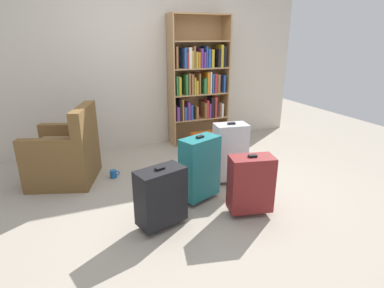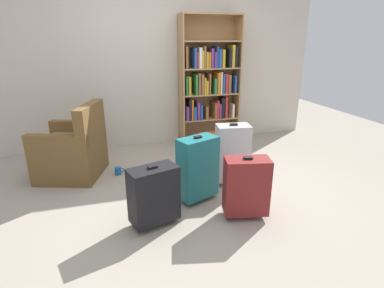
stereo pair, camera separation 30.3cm
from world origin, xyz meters
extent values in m
plane|color=#9E9384|center=(0.00, 0.00, 0.00)|extent=(8.82, 8.82, 0.00)
cube|color=beige|center=(0.00, 1.88, 1.30)|extent=(5.04, 0.10, 2.60)
cube|color=#A87F51|center=(0.30, 1.65, 0.98)|extent=(0.02, 0.32, 1.96)
cube|color=#A87F51|center=(1.20, 1.65, 0.98)|extent=(0.02, 0.32, 1.96)
cube|color=#A87F51|center=(0.75, 1.80, 0.98)|extent=(0.92, 0.02, 1.96)
cube|color=#A87F51|center=(0.75, 1.65, 0.01)|extent=(0.88, 0.30, 0.02)
cube|color=#A87F51|center=(0.75, 1.65, 0.40)|extent=(0.88, 0.30, 0.02)
cube|color=#A87F51|center=(0.75, 1.65, 0.79)|extent=(0.88, 0.30, 0.02)
cube|color=#A87F51|center=(0.75, 1.65, 1.18)|extent=(0.88, 0.30, 0.02)
cube|color=#A87F51|center=(0.75, 1.65, 1.57)|extent=(0.88, 0.30, 0.02)
cube|color=#A87F51|center=(0.75, 1.65, 1.95)|extent=(0.88, 0.30, 0.02)
cube|color=#66337F|center=(0.36, 1.62, 0.52)|extent=(0.04, 0.24, 0.22)
cube|color=black|center=(0.40, 1.62, 0.58)|extent=(0.03, 0.24, 0.33)
cube|color=orange|center=(0.44, 1.60, 0.57)|extent=(0.02, 0.19, 0.33)
cube|color=#264C99|center=(0.48, 1.60, 0.51)|extent=(0.04, 0.21, 0.21)
cube|color=#66337F|center=(0.54, 1.63, 0.55)|extent=(0.04, 0.27, 0.27)
cube|color=#264C99|center=(0.58, 1.61, 0.53)|extent=(0.03, 0.23, 0.23)
cube|color=brown|center=(0.67, 1.60, 0.51)|extent=(0.04, 0.20, 0.20)
cube|color=brown|center=(0.82, 1.63, 0.53)|extent=(0.03, 0.26, 0.25)
cube|color=#B22D2D|center=(0.85, 1.60, 0.55)|extent=(0.03, 0.19, 0.28)
cube|color=#66337F|center=(0.89, 1.62, 0.53)|extent=(0.03, 0.23, 0.23)
cube|color=black|center=(0.94, 1.60, 0.57)|extent=(0.04, 0.19, 0.32)
cube|color=#B22D2D|center=(0.99, 1.60, 0.57)|extent=(0.04, 0.20, 0.33)
cube|color=silver|center=(1.11, 1.61, 0.52)|extent=(0.03, 0.23, 0.22)
cube|color=#2D7238|center=(0.35, 1.60, 0.95)|extent=(0.02, 0.20, 0.29)
cube|color=gold|center=(0.39, 1.60, 0.94)|extent=(0.03, 0.20, 0.27)
cube|color=#2D7238|center=(0.50, 1.61, 0.96)|extent=(0.03, 0.22, 0.31)
cube|color=brown|center=(0.55, 1.62, 0.96)|extent=(0.03, 0.24, 0.32)
cube|color=brown|center=(0.59, 1.59, 0.96)|extent=(0.04, 0.19, 0.31)
cube|color=gold|center=(0.63, 1.62, 0.93)|extent=(0.03, 0.24, 0.26)
cube|color=gold|center=(0.67, 1.61, 0.91)|extent=(0.03, 0.23, 0.21)
cube|color=brown|center=(0.71, 1.63, 0.96)|extent=(0.02, 0.27, 0.31)
cube|color=#2D7238|center=(0.80, 1.59, 0.92)|extent=(0.04, 0.18, 0.24)
cube|color=orange|center=(0.86, 1.63, 0.96)|extent=(0.04, 0.26, 0.32)
cube|color=silver|center=(0.90, 1.61, 0.97)|extent=(0.02, 0.22, 0.33)
cube|color=#264C99|center=(0.93, 1.62, 0.95)|extent=(0.03, 0.23, 0.30)
cube|color=#B22D2D|center=(0.98, 1.63, 0.95)|extent=(0.04, 0.26, 0.29)
cube|color=brown|center=(1.03, 1.63, 0.94)|extent=(0.04, 0.26, 0.28)
cube|color=#264C99|center=(1.13, 1.59, 0.94)|extent=(0.03, 0.18, 0.27)
cube|color=brown|center=(0.35, 1.61, 1.35)|extent=(0.03, 0.22, 0.31)
cube|color=#264C99|center=(0.48, 1.61, 1.34)|extent=(0.03, 0.21, 0.29)
cube|color=#B22D2D|center=(0.52, 1.61, 1.31)|extent=(0.02, 0.22, 0.23)
cube|color=silver|center=(0.56, 1.60, 1.34)|extent=(0.04, 0.20, 0.30)
cube|color=gold|center=(0.59, 1.62, 1.32)|extent=(0.02, 0.24, 0.25)
cube|color=brown|center=(0.62, 1.62, 1.35)|extent=(0.03, 0.24, 0.31)
cube|color=gold|center=(0.66, 1.59, 1.31)|extent=(0.03, 0.18, 0.23)
cube|color=orange|center=(0.70, 1.63, 1.31)|extent=(0.03, 0.26, 0.23)
cube|color=#66337F|center=(0.74, 1.63, 1.33)|extent=(0.03, 0.26, 0.28)
cube|color=#66337F|center=(0.79, 1.60, 1.31)|extent=(0.03, 0.20, 0.23)
cube|color=#264C99|center=(0.82, 1.63, 1.35)|extent=(0.02, 0.26, 0.31)
cube|color=#264C99|center=(0.86, 1.63, 1.33)|extent=(0.04, 0.26, 0.27)
cube|color=gold|center=(0.92, 1.61, 1.33)|extent=(0.04, 0.21, 0.26)
cube|color=black|center=(1.03, 1.60, 1.33)|extent=(0.04, 0.20, 0.27)
cube|color=gold|center=(1.07, 1.62, 1.36)|extent=(0.04, 0.25, 0.33)
cube|color=black|center=(1.12, 1.63, 1.35)|extent=(0.04, 0.27, 0.30)
cube|color=brown|center=(-1.30, 0.89, 0.20)|extent=(0.88, 0.88, 0.40)
cube|color=#91724F|center=(-1.30, 0.89, 0.44)|extent=(0.71, 0.66, 0.08)
cube|color=brown|center=(-1.03, 0.80, 0.65)|extent=(0.33, 0.70, 0.50)
cube|color=brown|center=(-1.21, 1.18, 0.51)|extent=(0.70, 0.31, 0.22)
cube|color=brown|center=(-1.40, 0.61, 0.51)|extent=(0.70, 0.31, 0.22)
cylinder|color=#1959A5|center=(-0.76, 0.75, 0.05)|extent=(0.08, 0.08, 0.10)
torus|color=#1959A5|center=(-0.71, 0.75, 0.05)|extent=(0.06, 0.01, 0.06)
cube|color=black|center=(0.71, 1.25, 0.11)|extent=(0.40, 0.28, 0.22)
cube|color=#D85919|center=(0.71, 1.25, 0.23)|extent=(0.41, 0.29, 0.05)
cube|color=#B7BABF|center=(0.51, 0.14, 0.38)|extent=(0.40, 0.28, 0.66)
cube|color=black|center=(0.51, 0.14, 0.72)|extent=(0.09, 0.06, 0.02)
cylinder|color=black|center=(0.38, 0.16, 0.03)|extent=(0.06, 0.06, 0.05)
cylinder|color=black|center=(0.64, 0.12, 0.03)|extent=(0.06, 0.06, 0.05)
cube|color=#19666B|center=(0.01, -0.13, 0.37)|extent=(0.45, 0.35, 0.64)
cube|color=black|center=(0.01, -0.13, 0.70)|extent=(0.09, 0.07, 0.02)
cylinder|color=black|center=(-0.12, -0.18, 0.03)|extent=(0.06, 0.06, 0.05)
cylinder|color=black|center=(0.15, -0.08, 0.03)|extent=(0.06, 0.06, 0.05)
cube|color=maroon|center=(0.36, -0.56, 0.32)|extent=(0.45, 0.30, 0.54)
cube|color=black|center=(0.36, -0.56, 0.60)|extent=(0.09, 0.06, 0.02)
cylinder|color=black|center=(0.22, -0.53, 0.03)|extent=(0.06, 0.06, 0.05)
cylinder|color=black|center=(0.50, -0.59, 0.03)|extent=(0.06, 0.06, 0.05)
cube|color=black|center=(-0.50, -0.45, 0.31)|extent=(0.48, 0.34, 0.51)
cube|color=black|center=(-0.50, -0.45, 0.57)|extent=(0.09, 0.07, 0.02)
cylinder|color=black|center=(-0.64, -0.49, 0.03)|extent=(0.06, 0.06, 0.05)
cylinder|color=black|center=(-0.35, -0.41, 0.03)|extent=(0.06, 0.06, 0.05)
camera|label=1|loc=(-1.13, -2.78, 1.64)|focal=28.64mm
camera|label=2|loc=(-0.84, -2.88, 1.64)|focal=28.64mm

